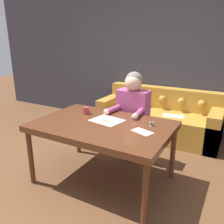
# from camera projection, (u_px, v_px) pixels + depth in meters

# --- Properties ---
(ground_plane) EXTENTS (16.00, 16.00, 0.00)m
(ground_plane) POSITION_uv_depth(u_px,v_px,m) (92.00, 183.00, 2.85)
(ground_plane) COLOR brown
(wall_back) EXTENTS (8.00, 0.06, 2.60)m
(wall_back) POSITION_uv_depth(u_px,v_px,m) (159.00, 59.00, 4.34)
(wall_back) COLOR #383842
(wall_back) RESTS_ON ground_plane
(dining_table) EXTENTS (1.55, 1.04, 0.74)m
(dining_table) POSITION_uv_depth(u_px,v_px,m) (103.00, 129.00, 2.72)
(dining_table) COLOR #562D19
(dining_table) RESTS_ON ground_plane
(couch) EXTENTS (2.06, 0.84, 0.81)m
(couch) POSITION_uv_depth(u_px,v_px,m) (159.00, 119.00, 4.20)
(couch) COLOR #B7842D
(couch) RESTS_ON ground_plane
(person) EXTENTS (0.47, 0.56, 1.25)m
(person) POSITION_uv_depth(u_px,v_px,m) (133.00, 115.00, 3.26)
(person) COLOR #33281E
(person) RESTS_ON ground_plane
(pattern_paper_main) EXTENTS (0.40, 0.35, 0.00)m
(pattern_paper_main) POSITION_uv_depth(u_px,v_px,m) (107.00, 120.00, 2.80)
(pattern_paper_main) COLOR beige
(pattern_paper_main) RESTS_ON dining_table
(pattern_paper_offcut) EXTENTS (0.25, 0.19, 0.00)m
(pattern_paper_offcut) POSITION_uv_depth(u_px,v_px,m) (142.00, 132.00, 2.46)
(pattern_paper_offcut) COLOR beige
(pattern_paper_offcut) RESTS_ON dining_table
(scissors) EXTENTS (0.21, 0.08, 0.01)m
(scissors) POSITION_uv_depth(u_px,v_px,m) (107.00, 121.00, 2.76)
(scissors) COLOR silver
(scissors) RESTS_ON dining_table
(mug) EXTENTS (0.11, 0.08, 0.09)m
(mug) POSITION_uv_depth(u_px,v_px,m) (86.00, 111.00, 3.02)
(mug) COLOR #9E3833
(mug) RESTS_ON dining_table
(thread_spool) EXTENTS (0.04, 0.04, 0.05)m
(thread_spool) POSITION_uv_depth(u_px,v_px,m) (151.00, 124.00, 2.62)
(thread_spool) COLOR #338C4C
(thread_spool) RESTS_ON dining_table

